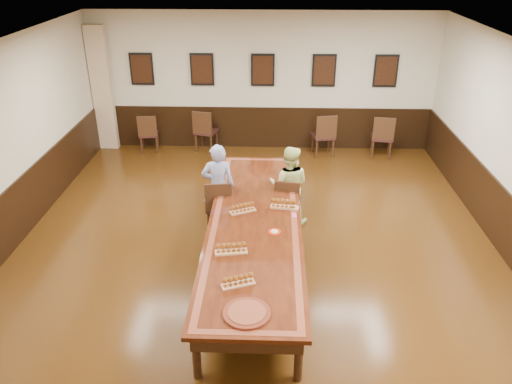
{
  "coord_description": "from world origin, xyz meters",
  "views": [
    {
      "loc": [
        0.25,
        -6.52,
        4.54
      ],
      "look_at": [
        0.0,
        0.5,
        1.0
      ],
      "focal_mm": 35.0,
      "sensor_mm": 36.0,
      "label": 1
    }
  ],
  "objects_px": {
    "chair_man": "(219,204)",
    "spare_chair_c": "(323,134)",
    "spare_chair_a": "(149,133)",
    "conference_table": "(255,230)",
    "spare_chair_b": "(206,130)",
    "person_woman": "(289,185)",
    "spare_chair_d": "(382,136)",
    "chair_woman": "(288,201)",
    "carved_platter": "(247,313)",
    "person_man": "(218,186)"
  },
  "relations": [
    {
      "from": "spare_chair_a",
      "to": "person_woman",
      "type": "distance_m",
      "value": 4.62
    },
    {
      "from": "chair_man",
      "to": "carved_platter",
      "type": "height_order",
      "value": "chair_man"
    },
    {
      "from": "chair_man",
      "to": "spare_chair_b",
      "type": "distance_m",
      "value": 3.75
    },
    {
      "from": "spare_chair_a",
      "to": "spare_chair_c",
      "type": "xyz_separation_m",
      "value": [
        4.13,
        -0.1,
        0.04
      ]
    },
    {
      "from": "spare_chair_d",
      "to": "person_man",
      "type": "relative_size",
      "value": 0.66
    },
    {
      "from": "conference_table",
      "to": "spare_chair_b",
      "type": "bearing_deg",
      "value": 105.88
    },
    {
      "from": "spare_chair_b",
      "to": "conference_table",
      "type": "xyz_separation_m",
      "value": [
        1.35,
        -4.73,
        0.1
      ]
    },
    {
      "from": "chair_man",
      "to": "conference_table",
      "type": "xyz_separation_m",
      "value": [
        0.66,
        -1.04,
        0.13
      ]
    },
    {
      "from": "chair_man",
      "to": "spare_chair_c",
      "type": "height_order",
      "value": "spare_chair_c"
    },
    {
      "from": "conference_table",
      "to": "carved_platter",
      "type": "height_order",
      "value": "carved_platter"
    },
    {
      "from": "chair_man",
      "to": "spare_chair_c",
      "type": "distance_m",
      "value": 4.05
    },
    {
      "from": "chair_man",
      "to": "conference_table",
      "type": "distance_m",
      "value": 1.24
    },
    {
      "from": "person_man",
      "to": "conference_table",
      "type": "distance_m",
      "value": 1.34
    },
    {
      "from": "spare_chair_d",
      "to": "chair_man",
      "type": "bearing_deg",
      "value": 52.34
    },
    {
      "from": "spare_chair_b",
      "to": "carved_platter",
      "type": "distance_m",
      "value": 6.97
    },
    {
      "from": "person_woman",
      "to": "carved_platter",
      "type": "height_order",
      "value": "person_woman"
    },
    {
      "from": "chair_woman",
      "to": "conference_table",
      "type": "xyz_separation_m",
      "value": [
        -0.54,
        -1.24,
        0.15
      ]
    },
    {
      "from": "spare_chair_b",
      "to": "spare_chair_c",
      "type": "relative_size",
      "value": 0.99
    },
    {
      "from": "spare_chair_d",
      "to": "carved_platter",
      "type": "height_order",
      "value": "spare_chair_d"
    },
    {
      "from": "chair_man",
      "to": "spare_chair_a",
      "type": "relative_size",
      "value": 1.04
    },
    {
      "from": "chair_man",
      "to": "spare_chair_d",
      "type": "distance_m",
      "value": 4.85
    },
    {
      "from": "person_woman",
      "to": "spare_chair_c",
      "type": "bearing_deg",
      "value": -97.61
    },
    {
      "from": "spare_chair_c",
      "to": "spare_chair_d",
      "type": "xyz_separation_m",
      "value": [
        1.35,
        -0.06,
        -0.0
      ]
    },
    {
      "from": "carved_platter",
      "to": "spare_chair_a",
      "type": "bearing_deg",
      "value": 111.82
    },
    {
      "from": "spare_chair_a",
      "to": "carved_platter",
      "type": "height_order",
      "value": "spare_chair_a"
    },
    {
      "from": "carved_platter",
      "to": "person_woman",
      "type": "bearing_deg",
      "value": 80.71
    },
    {
      "from": "chair_woman",
      "to": "carved_platter",
      "type": "relative_size",
      "value": 1.43
    },
    {
      "from": "spare_chair_d",
      "to": "person_woman",
      "type": "distance_m",
      "value": 3.84
    },
    {
      "from": "spare_chair_b",
      "to": "person_woman",
      "type": "height_order",
      "value": "person_woman"
    },
    {
      "from": "spare_chair_c",
      "to": "conference_table",
      "type": "relative_size",
      "value": 0.2
    },
    {
      "from": "spare_chair_c",
      "to": "person_woman",
      "type": "bearing_deg",
      "value": 64.15
    },
    {
      "from": "spare_chair_a",
      "to": "conference_table",
      "type": "height_order",
      "value": "spare_chair_a"
    },
    {
      "from": "spare_chair_d",
      "to": "carved_platter",
      "type": "xyz_separation_m",
      "value": [
        -2.8,
        -6.56,
        0.26
      ]
    },
    {
      "from": "spare_chair_d",
      "to": "chair_woman",
      "type": "bearing_deg",
      "value": 62.63
    },
    {
      "from": "spare_chair_b",
      "to": "person_woman",
      "type": "distance_m",
      "value": 3.9
    },
    {
      "from": "spare_chair_d",
      "to": "person_woman",
      "type": "height_order",
      "value": "person_woman"
    },
    {
      "from": "spare_chair_c",
      "to": "carved_platter",
      "type": "relative_size",
      "value": 1.59
    },
    {
      "from": "conference_table",
      "to": "spare_chair_c",
      "type": "bearing_deg",
      "value": 72.39
    },
    {
      "from": "spare_chair_d",
      "to": "conference_table",
      "type": "bearing_deg",
      "value": 65.6
    },
    {
      "from": "carved_platter",
      "to": "spare_chair_d",
      "type": "bearing_deg",
      "value": 66.88
    },
    {
      "from": "person_man",
      "to": "spare_chair_b",
      "type": "bearing_deg",
      "value": -85.04
    },
    {
      "from": "chair_man",
      "to": "conference_table",
      "type": "bearing_deg",
      "value": 116.67
    },
    {
      "from": "chair_woman",
      "to": "person_woman",
      "type": "relative_size",
      "value": 0.64
    },
    {
      "from": "chair_woman",
      "to": "person_woman",
      "type": "bearing_deg",
      "value": -90.0
    },
    {
      "from": "spare_chair_d",
      "to": "person_woman",
      "type": "bearing_deg",
      "value": 61.96
    },
    {
      "from": "spare_chair_a",
      "to": "spare_chair_c",
      "type": "distance_m",
      "value": 4.13
    },
    {
      "from": "person_woman",
      "to": "spare_chair_a",
      "type": "bearing_deg",
      "value": -37.24
    },
    {
      "from": "spare_chair_c",
      "to": "carved_platter",
      "type": "xyz_separation_m",
      "value": [
        -1.45,
        -6.61,
        0.26
      ]
    },
    {
      "from": "person_woman",
      "to": "spare_chair_d",
      "type": "bearing_deg",
      "value": -117.7
    },
    {
      "from": "spare_chair_b",
      "to": "person_man",
      "type": "height_order",
      "value": "person_man"
    }
  ]
}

